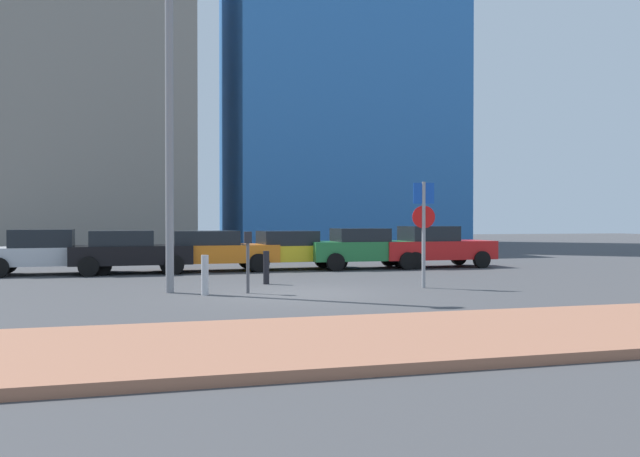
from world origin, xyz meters
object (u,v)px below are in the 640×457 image
parking_meter (248,254)px  traffic_bollard_near (266,268)px  parked_car_silver (51,252)px  parked_car_yellow (291,249)px  traffic_bollard_mid (205,275)px  parked_car_orange (211,250)px  parked_car_green (367,248)px  parking_sign_post (424,221)px  street_lamp (169,91)px  parked_car_red (433,246)px  parked_car_black (129,251)px

parking_meter → traffic_bollard_near: 2.32m
parked_car_silver → parked_car_yellow: (8.16, 0.10, -0.02)m
parking_meter → traffic_bollard_mid: 1.17m
parking_meter → parked_car_silver: bearing=127.4°
parked_car_silver → parked_car_orange: 5.25m
parked_car_green → parked_car_yellow: bearing=171.7°
parked_car_yellow → traffic_bollard_near: bearing=-109.7°
parked_car_yellow → parked_car_orange: bearing=-177.5°
parking_sign_post → street_lamp: bearing=175.0°
parked_car_orange → traffic_bollard_mid: size_ratio=4.68×
parked_car_orange → traffic_bollard_near: size_ratio=4.84×
parked_car_silver → parked_car_red: (13.64, -0.28, 0.04)m
parked_car_orange → traffic_bollard_near: bearing=-78.1°
parked_car_red → parked_car_orange: bearing=178.2°
parked_car_red → traffic_bollard_near: 8.76m
parked_car_green → parking_meter: (-5.47, -6.86, 0.21)m
parked_car_yellow → parked_car_black: bearing=-176.2°
parked_car_yellow → parking_sign_post: size_ratio=1.59×
traffic_bollard_near → parked_car_green: bearing=45.7°
parked_car_yellow → parking_meter: (-2.69, -7.27, 0.25)m
parking_meter → parked_car_green: bearing=51.4°
parked_car_red → traffic_bollard_mid: (-9.23, -7.01, -0.31)m
street_lamp → traffic_bollard_mid: bearing=-43.5°
traffic_bollard_near → parked_car_yellow: bearing=70.3°
parked_car_yellow → parked_car_red: size_ratio=1.01×
parked_car_red → traffic_bollard_mid: 11.59m
parked_car_black → parked_car_red: size_ratio=0.89×
parking_meter → street_lamp: street_lamp is taller
parked_car_orange → parked_car_yellow: bearing=2.5°
parked_car_orange → parked_car_red: parked_car_red is taller
street_lamp → parked_car_silver: bearing=119.0°
parked_car_yellow → parking_sign_post: 7.56m
parked_car_orange → parking_sign_post: 8.68m
parked_car_black → parked_car_red: 11.15m
parking_sign_post → traffic_bollard_mid: (-5.74, -0.18, -1.29)m
parked_car_green → parking_sign_post: 6.93m
parked_car_red → parked_car_green: bearing=-179.6°
parked_car_orange → parking_meter: (0.22, -7.14, 0.22)m
parked_car_black → parked_car_yellow: 5.67m
parked_car_orange → parking_sign_post: parking_sign_post is taller
parked_car_green → parking_meter: parking_meter is taller
parked_car_yellow → parking_meter: parking_meter is taller
parked_car_black → traffic_bollard_near: (3.81, -4.79, -0.30)m
parking_meter → parked_car_orange: bearing=91.8°
parked_car_yellow → traffic_bollard_near: (-1.85, -5.16, -0.26)m
parking_sign_post → traffic_bollard_mid: size_ratio=2.92×
parked_car_orange → parked_car_yellow: (2.91, 0.13, -0.02)m
parked_car_black → parked_car_red: (11.15, -0.01, 0.03)m
parked_car_yellow → traffic_bollard_near: 5.49m
parked_car_silver → parking_sign_post: 12.45m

